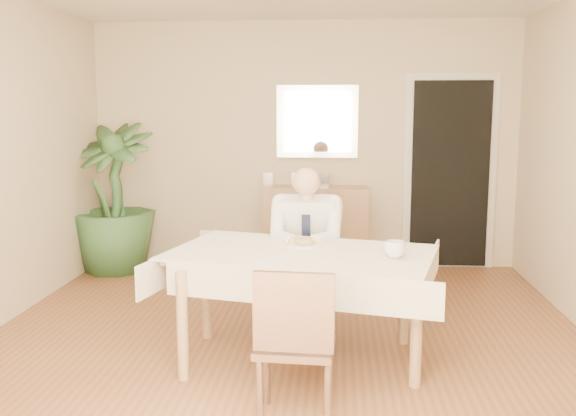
# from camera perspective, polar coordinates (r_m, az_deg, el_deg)

# --- Properties ---
(room) EXTENTS (5.00, 5.02, 2.60)m
(room) POSITION_cam_1_polar(r_m,az_deg,el_deg) (4.41, -0.35, 3.80)
(room) COLOR brown
(room) RESTS_ON ground
(window) EXTENTS (1.34, 0.04, 1.44)m
(window) POSITION_cam_1_polar(r_m,az_deg,el_deg) (1.96, -6.39, 1.80)
(window) COLOR white
(window) RESTS_ON room
(doorway) EXTENTS (0.96, 0.07, 2.10)m
(doorway) POSITION_cam_1_polar(r_m,az_deg,el_deg) (6.98, 14.19, 2.92)
(doorway) COLOR white
(doorway) RESTS_ON ground
(mirror) EXTENTS (0.86, 0.04, 0.76)m
(mirror) POSITION_cam_1_polar(r_m,az_deg,el_deg) (6.85, 2.61, 7.68)
(mirror) COLOR silver
(mirror) RESTS_ON room
(dining_table) EXTENTS (1.95, 1.41, 0.75)m
(dining_table) POSITION_cam_1_polar(r_m,az_deg,el_deg) (4.26, 1.19, -4.99)
(dining_table) COLOR tan
(dining_table) RESTS_ON ground
(chair_far) EXTENTS (0.46, 0.46, 0.91)m
(chair_far) POSITION_cam_1_polar(r_m,az_deg,el_deg) (5.16, 1.74, -4.32)
(chair_far) COLOR #41291A
(chair_far) RESTS_ON ground
(chair_near) EXTENTS (0.44, 0.44, 0.88)m
(chair_near) POSITION_cam_1_polar(r_m,az_deg,el_deg) (3.44, 0.62, -11.51)
(chair_near) COLOR #41291A
(chair_near) RESTS_ON ground
(seated_man) EXTENTS (0.48, 0.72, 1.24)m
(seated_man) POSITION_cam_1_polar(r_m,az_deg,el_deg) (4.84, 1.59, -3.05)
(seated_man) COLOR white
(seated_man) RESTS_ON ground
(plate) EXTENTS (0.26, 0.26, 0.02)m
(plate) POSITION_cam_1_polar(r_m,az_deg,el_deg) (4.42, 1.44, -3.26)
(plate) COLOR white
(plate) RESTS_ON dining_table
(food) EXTENTS (0.14, 0.14, 0.06)m
(food) POSITION_cam_1_polar(r_m,az_deg,el_deg) (4.42, 1.44, -2.98)
(food) COLOR olive
(food) RESTS_ON dining_table
(knife) EXTENTS (0.01, 0.13, 0.01)m
(knife) POSITION_cam_1_polar(r_m,az_deg,el_deg) (4.36, 1.92, -3.22)
(knife) COLOR silver
(knife) RESTS_ON dining_table
(fork) EXTENTS (0.01, 0.13, 0.01)m
(fork) POSITION_cam_1_polar(r_m,az_deg,el_deg) (4.36, 0.87, -3.20)
(fork) COLOR silver
(fork) RESTS_ON dining_table
(coffee_mug) EXTENTS (0.15, 0.15, 0.11)m
(coffee_mug) POSITION_cam_1_polar(r_m,az_deg,el_deg) (4.11, 9.48, -3.66)
(coffee_mug) COLOR white
(coffee_mug) RESTS_ON dining_table
(sideboard) EXTENTS (1.10, 0.38, 0.87)m
(sideboard) POSITION_cam_1_polar(r_m,az_deg,el_deg) (6.82, 2.50, -1.74)
(sideboard) COLOR tan
(sideboard) RESTS_ON ground
(photo_frame_left) EXTENTS (0.10, 0.02, 0.14)m
(photo_frame_left) POSITION_cam_1_polar(r_m,az_deg,el_deg) (6.82, -1.79, 2.57)
(photo_frame_left) COLOR silver
(photo_frame_left) RESTS_ON sideboard
(photo_frame_center) EXTENTS (0.10, 0.02, 0.14)m
(photo_frame_center) POSITION_cam_1_polar(r_m,az_deg,el_deg) (6.82, 0.75, 2.57)
(photo_frame_center) COLOR silver
(photo_frame_center) RESTS_ON sideboard
(photo_frame_right) EXTENTS (0.10, 0.02, 0.14)m
(photo_frame_right) POSITION_cam_1_polar(r_m,az_deg,el_deg) (6.74, 3.24, 2.49)
(photo_frame_right) COLOR silver
(photo_frame_right) RESTS_ON sideboard
(potted_palm) EXTENTS (1.05, 1.05, 1.55)m
(potted_palm) POSITION_cam_1_polar(r_m,az_deg,el_deg) (6.87, -15.31, 0.88)
(potted_palm) COLOR #2A4C24
(potted_palm) RESTS_ON ground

